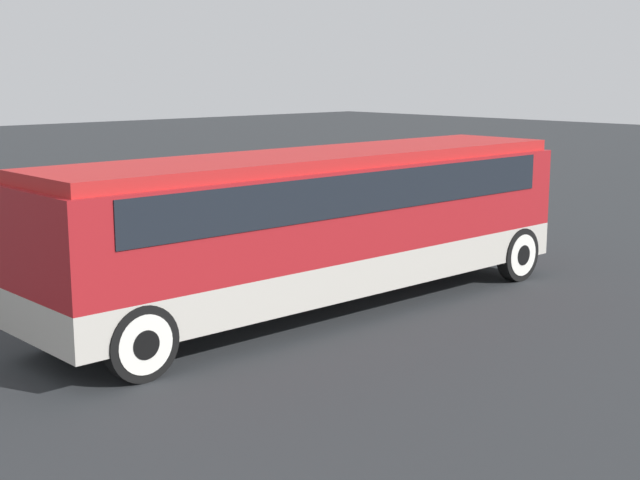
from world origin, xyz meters
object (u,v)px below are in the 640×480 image
Objects in this scene: tour_bus at (324,214)px; parked_car_mid at (205,210)px; parked_car_far at (358,213)px; parked_car_near at (36,242)px.

parked_car_mid is at bearing 69.86° from tour_bus.
tour_bus is 2.53× the size of parked_car_far.
parked_car_near is 1.07× the size of parked_car_mid.
parked_car_near is 5.70m from parked_car_mid.
tour_bus is 7.12m from parked_car_near.
parked_car_mid is (5.54, 1.35, -0.02)m from parked_car_near.
tour_bus is 8.45m from parked_car_mid.
parked_car_far is (5.65, 4.69, -1.12)m from tour_bus.
parked_car_far is at bearing -12.36° from parked_car_near.
parked_car_far is at bearing 39.70° from tour_bus.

